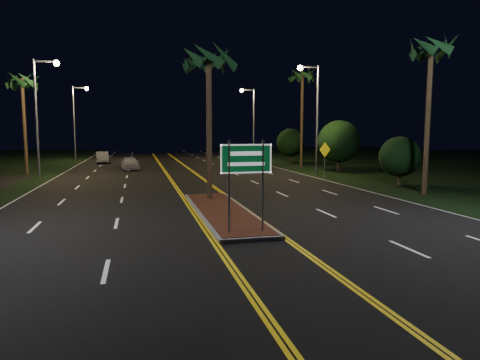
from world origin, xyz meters
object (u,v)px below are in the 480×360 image
object	(u,v)px
palm_right_near	(431,49)
car_near	(130,162)
shrub_near	(400,157)
shrub_far	(290,142)
shrub_mid	(339,141)
streetlight_left_mid	(41,104)
palm_left_far	(22,81)
car_far	(102,156)
streetlight_right_far	(251,115)
streetlight_left_far	(77,114)
median_island	(223,212)
palm_median	(209,59)
streetlight_right_mid	(313,107)
warning_sign	(325,154)
highway_sign	(246,167)
palm_right_far	(303,76)

from	to	relation	value
palm_right_near	car_near	bearing A→B (deg)	129.69
shrub_near	shrub_far	distance (m)	22.01
shrub_mid	palm_right_near	bearing A→B (deg)	-96.12
streetlight_left_mid	palm_right_near	world-z (taller)	palm_right_near
palm_left_far	palm_right_near	bearing A→B (deg)	-35.43
car_near	car_far	size ratio (longest dim) A/B	1.00
shrub_near	streetlight_right_far	bearing A→B (deg)	95.89
shrub_mid	streetlight_left_far	bearing A→B (deg)	140.90
shrub_mid	shrub_far	xyz separation A→B (m)	(-0.20, 12.00, -0.39)
median_island	palm_median	distance (m)	8.00
streetlight_left_mid	shrub_far	xyz separation A→B (m)	(24.41, 12.00, -3.32)
streetlight_left_mid	car_near	size ratio (longest dim) A/B	2.00
palm_right_near	shrub_far	size ratio (longest dim) A/B	2.35
car_near	car_far	distance (m)	10.52
palm_left_far	shrub_far	bearing A→B (deg)	16.74
streetlight_right_mid	streetlight_left_mid	bearing A→B (deg)	174.62
streetlight_right_mid	car_near	size ratio (longest dim) A/B	2.00
streetlight_left_mid	streetlight_left_far	xyz separation A→B (m)	(0.00, 20.00, 0.00)
streetlight_left_mid	streetlight_right_far	size ratio (longest dim) A/B	1.00
streetlight_left_mid	palm_left_far	world-z (taller)	streetlight_left_mid
streetlight_right_far	warning_sign	distance (m)	22.39
streetlight_left_far	car_far	xyz separation A→B (m)	(3.02, -3.69, -4.91)
highway_sign	warning_sign	distance (m)	20.27
car_near	warning_sign	size ratio (longest dim) A/B	1.63
streetlight_left_mid	palm_right_near	bearing A→B (deg)	-31.20
median_island	car_far	bearing A→B (deg)	102.84
streetlight_left_mid	palm_right_near	distance (m)	27.14
shrub_mid	shrub_far	world-z (taller)	shrub_mid
streetlight_left_mid	streetlight_left_far	world-z (taller)	same
median_island	streetlight_right_far	world-z (taller)	streetlight_right_far
streetlight_left_mid	car_far	size ratio (longest dim) A/B	2.00
streetlight_right_far	warning_sign	world-z (taller)	streetlight_right_far
highway_sign	palm_right_far	world-z (taller)	palm_right_far
median_island	streetlight_left_far	size ratio (longest dim) A/B	1.14
palm_right_far	palm_left_far	bearing A→B (deg)	-175.53
streetlight_left_far	palm_median	world-z (taller)	streetlight_left_far
highway_sign	car_far	bearing A→B (deg)	101.44
palm_left_far	shrub_near	size ratio (longest dim) A/B	2.67
median_island	palm_left_far	xyz separation A→B (m)	(-12.80, 21.00, 7.66)
streetlight_left_mid	streetlight_right_mid	size ratio (longest dim) A/B	1.00
palm_left_far	warning_sign	bearing A→B (deg)	-18.85
palm_right_near	palm_right_far	size ratio (longest dim) A/B	0.90
car_near	shrub_near	bearing A→B (deg)	-49.20
streetlight_right_far	shrub_near	world-z (taller)	streetlight_right_far
streetlight_right_mid	warning_sign	world-z (taller)	streetlight_right_mid
streetlight_right_far	palm_right_near	world-z (taller)	palm_right_near
median_island	warning_sign	world-z (taller)	warning_sign
streetlight_right_far	car_near	size ratio (longest dim) A/B	2.00
car_far	palm_median	bearing A→B (deg)	-81.16
streetlight_left_far	shrub_far	distance (m)	25.90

